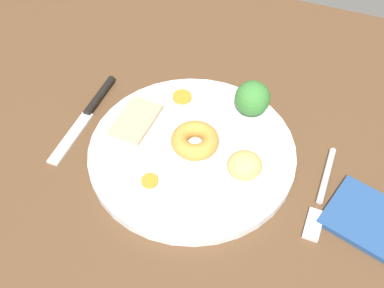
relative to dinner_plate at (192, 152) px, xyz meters
The scene contains 11 objects.
dining_table 3.88cm from the dinner_plate, 37.67° to the right, with size 120.00×84.00×3.60cm, color brown.
dinner_plate is the anchor object (origin of this frame).
meat_slice_main 9.81cm from the dinner_plate, 11.51° to the right, with size 8.15×5.08×0.80cm, color tan.
yorkshire_pudding 1.99cm from the dinner_plate, 107.61° to the right, with size 6.76×6.76×2.35cm, color #C68938.
roast_potato_left 8.62cm from the dinner_plate, 168.65° to the left, with size 4.30×4.64×3.78cm, color #D8B260.
carrot_coin_front 10.30cm from the dinner_plate, 60.17° to the right, with size 2.94×2.94×0.52cm, color orange.
carrot_coin_back 8.09cm from the dinner_plate, 67.20° to the left, with size 2.27×2.27×0.56cm, color orange.
broccoli_floret 11.78cm from the dinner_plate, 120.43° to the right, with size 5.18×5.18×5.72cm.
fork 18.55cm from the dinner_plate, behind, with size 2.00×15.25×0.90cm.
knife 17.83cm from the dinner_plate, ahead, with size 1.77×18.51×1.20cm.
folded_napkin 25.35cm from the dinner_plate, behind, with size 11.00×9.00×0.80cm, color navy.
Camera 1 is at (-17.99, 41.86, 56.64)cm, focal length 44.83 mm.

